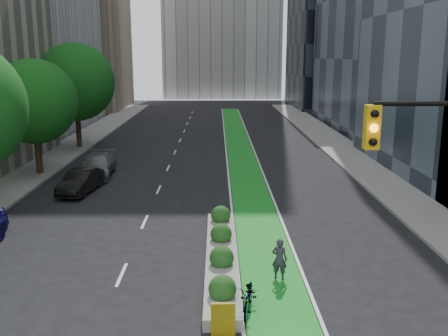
{
  "coord_description": "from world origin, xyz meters",
  "views": [
    {
      "loc": [
        1.05,
        -11.13,
        7.89
      ],
      "look_at": [
        1.35,
        10.59,
        3.0
      ],
      "focal_mm": 40.0,
      "sensor_mm": 36.0,
      "label": 1
    }
  ],
  "objects_px": {
    "bicycle": "(249,296)",
    "cyclist": "(279,259)",
    "parked_car_left_far": "(97,165)",
    "parked_car_left_mid": "(81,181)",
    "median_planter": "(221,254)"
  },
  "relations": [
    {
      "from": "bicycle",
      "to": "cyclist",
      "type": "height_order",
      "value": "cyclist"
    },
    {
      "from": "cyclist",
      "to": "parked_car_left_far",
      "type": "xyz_separation_m",
      "value": [
        -10.27,
        16.03,
        -0.04
      ]
    },
    {
      "from": "parked_car_left_mid",
      "to": "median_planter",
      "type": "bearing_deg",
      "value": -44.12
    },
    {
      "from": "cyclist",
      "to": "parked_car_left_mid",
      "type": "bearing_deg",
      "value": -27.49
    },
    {
      "from": "cyclist",
      "to": "parked_car_left_mid",
      "type": "distance_m",
      "value": 15.66
    },
    {
      "from": "median_planter",
      "to": "parked_car_left_mid",
      "type": "xyz_separation_m",
      "value": [
        -8.2,
        10.37,
        0.31
      ]
    },
    {
      "from": "bicycle",
      "to": "parked_car_left_far",
      "type": "distance_m",
      "value": 20.47
    },
    {
      "from": "median_planter",
      "to": "cyclist",
      "type": "relative_size",
      "value": 6.66
    },
    {
      "from": "median_planter",
      "to": "parked_car_left_far",
      "type": "xyz_separation_m",
      "value": [
        -8.2,
        14.58,
        0.36
      ]
    },
    {
      "from": "parked_car_left_far",
      "to": "parked_car_left_mid",
      "type": "bearing_deg",
      "value": -93.71
    },
    {
      "from": "parked_car_left_mid",
      "to": "cyclist",
      "type": "bearing_deg",
      "value": -41.48
    },
    {
      "from": "bicycle",
      "to": "parked_car_left_mid",
      "type": "height_order",
      "value": "parked_car_left_mid"
    },
    {
      "from": "cyclist",
      "to": "bicycle",
      "type": "bearing_deg",
      "value": 83.45
    },
    {
      "from": "parked_car_left_far",
      "to": "cyclist",
      "type": "bearing_deg",
      "value": -61.07
    },
    {
      "from": "bicycle",
      "to": "parked_car_left_mid",
      "type": "xyz_separation_m",
      "value": [
        -9.02,
        14.16,
        0.17
      ]
    }
  ]
}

